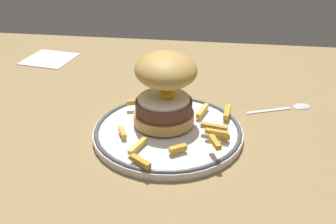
{
  "coord_description": "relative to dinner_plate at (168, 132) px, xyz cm",
  "views": [
    {
      "loc": [
        11.98,
        -55.22,
        36.23
      ],
      "look_at": [
        3.83,
        3.16,
        4.6
      ],
      "focal_mm": 43.36,
      "sensor_mm": 36.0,
      "label": 1
    }
  ],
  "objects": [
    {
      "name": "ground_plane",
      "position": [
        -3.83,
        -3.16,
        -2.84
      ],
      "size": [
        127.07,
        108.36,
        4.0
      ],
      "primitive_type": "cube",
      "color": "olive"
    },
    {
      "name": "dinner_plate",
      "position": [
        0.0,
        0.0,
        0.0
      ],
      "size": [
        25.34,
        25.34,
        1.6
      ],
      "color": "silver",
      "rests_on": "ground_plane"
    },
    {
      "name": "burger",
      "position": [
        -0.94,
        3.14,
        6.56
      ],
      "size": [
        13.74,
        14.37,
        11.92
      ],
      "color": "tan",
      "rests_on": "dinner_plate"
    },
    {
      "name": "fries_pile",
      "position": [
        3.61,
        -1.2,
        1.5
      ],
      "size": [
        19.05,
        20.77,
        2.36
      ],
      "color": "gold",
      "rests_on": "dinner_plate"
    },
    {
      "name": "spoon",
      "position": [
        22.8,
        13.57,
        -0.48
      ],
      "size": [
        13.01,
        6.43,
        0.9
      ],
      "color": "silver",
      "rests_on": "ground_plane"
    },
    {
      "name": "napkin",
      "position": [
        -34.38,
        31.98,
        -0.64
      ],
      "size": [
        12.8,
        12.57,
        0.4
      ],
      "primitive_type": "cube",
      "rotation": [
        0.0,
        0.0,
        -0.15
      ],
      "color": "white",
      "rests_on": "ground_plane"
    }
  ]
}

